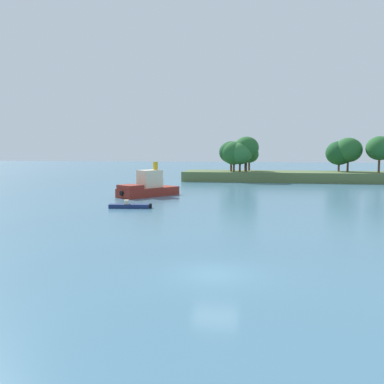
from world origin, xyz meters
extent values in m
plane|color=teal|center=(0.00, 0.00, 0.00)|extent=(400.00, 400.00, 0.00)
cube|color=#566B3D|center=(13.76, 70.71, 1.04)|extent=(56.40, 10.68, 2.09)
cylinder|color=#513823|center=(-4.18, 69.89, 3.11)|extent=(0.44, 0.44, 2.04)
ellipsoid|color=#194C23|center=(-4.18, 69.89, 6.24)|extent=(5.29, 5.29, 4.76)
cylinder|color=#513823|center=(-3.54, 69.26, 2.97)|extent=(0.44, 0.44, 1.76)
ellipsoid|color=#235B28|center=(-3.54, 69.26, 6.06)|extent=(5.54, 5.54, 4.98)
cylinder|color=#513823|center=(-2.23, 68.92, 2.99)|extent=(0.44, 0.44, 1.81)
ellipsoid|color=#2D6B33|center=(-2.23, 68.92, 6.02)|extent=(5.30, 5.30, 4.77)
cylinder|color=#513823|center=(-1.09, 70.21, 3.54)|extent=(0.44, 0.44, 2.90)
ellipsoid|color=#2D6B33|center=(-1.09, 70.21, 6.51)|extent=(3.82, 3.82, 3.44)
cylinder|color=#513823|center=(-0.91, 69.89, 3.58)|extent=(0.44, 0.44, 3.00)
ellipsoid|color=#235B28|center=(-0.91, 69.89, 7.22)|extent=(5.34, 5.34, 4.81)
cylinder|color=#513823|center=(-0.37, 73.21, 3.08)|extent=(0.44, 0.44, 1.99)
ellipsoid|color=#235B28|center=(-0.37, 73.21, 5.76)|extent=(4.20, 4.20, 3.78)
cylinder|color=#513823|center=(18.99, 73.29, 2.92)|extent=(0.44, 0.44, 1.68)
ellipsoid|color=#194C23|center=(18.99, 73.29, 6.07)|extent=(5.76, 5.76, 5.18)
cylinder|color=#513823|center=(20.72, 72.60, 3.24)|extent=(0.44, 0.44, 2.31)
ellipsoid|color=#235B28|center=(20.72, 72.60, 6.73)|extent=(5.84, 5.84, 5.25)
cylinder|color=#513823|center=(26.45, 70.09, 3.49)|extent=(0.44, 0.44, 2.81)
ellipsoid|color=#235B28|center=(26.45, 70.09, 7.11)|extent=(5.52, 5.52, 4.97)
cube|color=maroon|center=(-14.17, 37.86, 0.63)|extent=(8.36, 9.65, 1.27)
cube|color=maroon|center=(-16.11, 35.20, 1.57)|extent=(4.09, 3.98, 0.60)
cube|color=beige|center=(-14.00, 38.10, 2.57)|extent=(3.77, 4.00, 2.60)
cylinder|color=gold|center=(-13.34, 39.00, 4.47)|extent=(0.70, 0.70, 1.20)
cylinder|color=black|center=(-17.00, 33.98, 0.76)|extent=(0.74, 0.65, 0.70)
cube|color=navy|center=(-13.03, 25.08, 0.23)|extent=(4.90, 1.66, 0.46)
cube|color=beige|center=(-13.39, 25.05, 0.71)|extent=(0.56, 0.62, 0.50)
cube|color=black|center=(-10.50, 25.37, 0.28)|extent=(0.31, 0.35, 0.56)
camera|label=1|loc=(2.48, -23.14, 7.08)|focal=39.74mm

